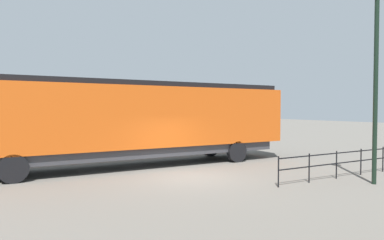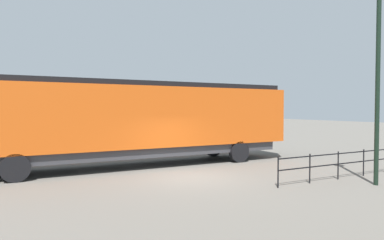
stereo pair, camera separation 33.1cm
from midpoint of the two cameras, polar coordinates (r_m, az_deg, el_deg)
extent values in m
plane|color=#666059|center=(14.06, -0.96, -9.60)|extent=(120.00, 120.00, 0.00)
cube|color=#D15114|center=(16.70, -10.33, 0.56)|extent=(2.91, 16.24, 2.85)
cube|color=black|center=(19.94, 8.35, -0.44)|extent=(2.79, 2.76, 1.99)
cube|color=black|center=(16.73, -10.36, 5.85)|extent=(2.62, 15.59, 0.24)
cube|color=#38383D|center=(16.82, -10.30, -5.06)|extent=(2.62, 14.94, 0.45)
cylinder|color=black|center=(20.24, 2.58, -4.49)|extent=(0.30, 1.10, 1.10)
cylinder|color=black|center=(18.09, 6.95, -5.27)|extent=(0.30, 1.10, 1.10)
cylinder|color=black|center=(17.25, -28.42, -5.83)|extent=(0.30, 1.10, 1.10)
cylinder|color=black|center=(14.67, -28.28, -7.17)|extent=(0.30, 1.10, 1.10)
cylinder|color=black|center=(14.25, 27.75, 4.40)|extent=(0.16, 0.16, 6.96)
cube|color=black|center=(16.04, 25.89, -4.66)|extent=(0.04, 9.31, 0.04)
cube|color=black|center=(16.09, 25.86, -6.12)|extent=(0.04, 9.31, 0.04)
cylinder|color=black|center=(12.61, 13.51, -8.42)|extent=(0.05, 0.05, 1.11)
cylinder|color=black|center=(13.69, 18.33, -7.64)|extent=(0.05, 0.05, 1.11)
cylinder|color=black|center=(14.86, 22.41, -6.94)|extent=(0.05, 0.05, 1.11)
cylinder|color=black|center=(16.10, 25.86, -6.32)|extent=(0.05, 0.05, 1.11)
cylinder|color=black|center=(17.38, 28.81, -5.76)|extent=(0.05, 0.05, 1.11)
camera|label=1|loc=(0.17, -90.71, -0.02)|focal=31.92mm
camera|label=2|loc=(0.17, 89.29, 0.02)|focal=31.92mm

